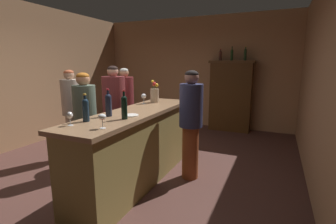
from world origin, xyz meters
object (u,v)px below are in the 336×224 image
object	(u,v)px
patron_in_grey	(86,118)
wine_bottle_rose	(124,106)
flower_arrangement	(155,94)
display_bottle_midleft	(232,54)
bartender	(191,120)
cheese_plate	(131,115)
wine_bottle_pinot	(86,109)
wine_glass_front	(144,96)
patron_in_navy	(72,110)
wine_glass_rear	(70,116)
patron_by_cabinet	(125,104)
display_bottle_left	(220,55)
display_cabinet	(231,95)
display_bottle_center	(245,54)
wine_bottle_riesling	(108,104)
patron_redhead	(114,109)
bar_counter	(136,147)
wine_glass_mid	(102,117)

from	to	relation	value
patron_in_grey	wine_bottle_rose	bearing A→B (deg)	-28.23
flower_arrangement	display_bottle_midleft	world-z (taller)	display_bottle_midleft
flower_arrangement	bartender	distance (m)	0.86
cheese_plate	wine_bottle_pinot	bearing A→B (deg)	-122.30
wine_glass_front	bartender	world-z (taller)	bartender
wine_bottle_pinot	flower_arrangement	world-z (taller)	flower_arrangement
wine_bottle_pinot	patron_in_navy	xyz separation A→B (m)	(-1.36, 1.11, -0.32)
display_bottle_midleft	bartender	world-z (taller)	display_bottle_midleft
wine_glass_rear	patron_by_cabinet	size ratio (longest dim) A/B	0.09
patron_in_grey	display_bottle_left	bearing A→B (deg)	65.78
wine_bottle_pinot	cheese_plate	world-z (taller)	wine_bottle_pinot
display_cabinet	bartender	bearing A→B (deg)	-90.94
wine_glass_front	display_bottle_center	xyz separation A→B (m)	(1.18, 2.79, 0.73)
wine_glass_front	display_bottle_center	size ratio (longest dim) A/B	0.49
wine_glass_rear	patron_in_grey	xyz separation A→B (m)	(-0.71, 0.97, -0.29)
wine_bottle_riesling	patron_redhead	bearing A→B (deg)	123.69
wine_bottle_pinot	display_bottle_midleft	world-z (taller)	display_bottle_midleft
bar_counter	patron_in_navy	world-z (taller)	patron_in_navy
wine_bottle_pinot	display_bottle_center	bearing A→B (deg)	74.29
wine_bottle_rose	wine_glass_mid	distance (m)	0.44
wine_bottle_riesling	wine_glass_front	bearing A→B (deg)	94.53
wine_glass_rear	wine_bottle_rose	bearing A→B (deg)	54.58
cheese_plate	patron_in_navy	bearing A→B (deg)	158.31
display_bottle_center	patron_by_cabinet	world-z (taller)	display_bottle_center
display_cabinet	patron_by_cabinet	distance (m)	2.69
patron_in_navy	patron_in_grey	bearing A→B (deg)	-24.48
patron_in_navy	bartender	xyz separation A→B (m)	(2.17, 0.09, 0.01)
cheese_plate	display_bottle_left	distance (m)	3.76
display_cabinet	wine_bottle_riesling	size ratio (longest dim) A/B	5.19
wine_glass_front	display_bottle_left	distance (m)	2.94
display_bottle_left	patron_redhead	distance (m)	3.13
patron_by_cabinet	patron_in_navy	xyz separation A→B (m)	(-0.47, -0.95, 0.00)
wine_bottle_pinot	display_bottle_center	world-z (taller)	display_bottle_center
display_bottle_midleft	patron_in_navy	distance (m)	3.86
display_bottle_center	flower_arrangement	bearing A→B (deg)	-112.64
patron_redhead	patron_by_cabinet	distance (m)	0.69
flower_arrangement	patron_redhead	world-z (taller)	patron_redhead
wine_bottle_pinot	patron_by_cabinet	bearing A→B (deg)	113.20
wine_glass_mid	patron_by_cabinet	world-z (taller)	patron_by_cabinet
wine_glass_rear	patron_in_navy	bearing A→B (deg)	135.35
wine_bottle_rose	wine_glass_rear	distance (m)	0.59
patron_redhead	patron_by_cabinet	xyz separation A→B (m)	(-0.22, 0.66, -0.02)
wine_glass_mid	patron_in_navy	distance (m)	2.16
bar_counter	wine_glass_rear	size ratio (longest dim) A/B	17.20
wine_glass_mid	patron_redhead	bearing A→B (deg)	123.03
display_bottle_left	bartender	world-z (taller)	display_bottle_left
patron_in_grey	flower_arrangement	bearing A→B (deg)	40.13
wine_glass_mid	display_cabinet	bearing A→B (deg)	83.30
cheese_plate	patron_by_cabinet	bearing A→B (deg)	126.11
wine_bottle_rose	bartender	bearing A→B (deg)	62.01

